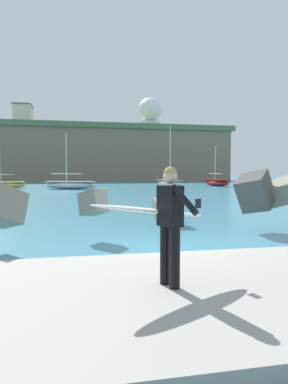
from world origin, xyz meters
The scene contains 12 objects.
ground_plane centered at (0.00, 0.00, 0.00)m, with size 400.00×400.00×0.00m, color teal.
walkway_path centered at (0.00, -4.00, 0.12)m, with size 48.00×4.40×0.24m, color #9E998E.
breakwater_jetty centered at (1.59, 0.95, 1.03)m, with size 31.15×6.03×2.50m.
surfer_with_board centered at (-1.12, -3.87, 1.28)m, with size 2.07×1.45×1.78m.
boat_near_centre centered at (10.52, 37.37, 0.57)m, with size 2.77×6.55×8.41m.
boat_near_right centered at (-10.81, 36.40, 0.49)m, with size 5.66×3.33×6.88m.
boat_mid_left centered at (-2.74, 33.52, 0.53)m, with size 6.57×3.50×6.77m.
boat_mid_centre centered at (18.71, 39.85, 0.52)m, with size 2.57×6.28×6.07m.
mooring_buoy_middle centered at (0.63, 25.46, 0.22)m, with size 0.44×0.44×0.44m.
headland_bluff centered at (-12.42, 89.94, 6.61)m, with size 96.13×43.64×13.18m.
radar_dome centered at (19.01, 87.15, 18.34)m, with size 6.64×6.64×9.79m.
station_building_central centered at (-14.70, 84.77, 16.22)m, with size 4.52×6.71×6.06m.
Camera 1 is at (-2.45, -8.85, 1.92)m, focal length 32.43 mm.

